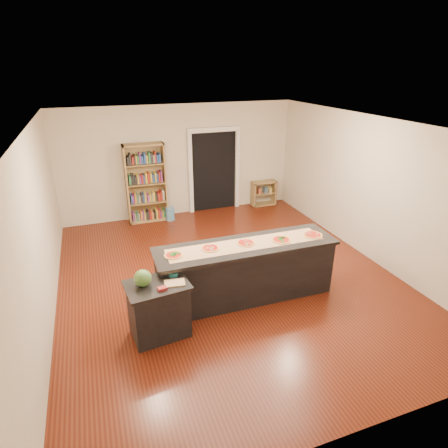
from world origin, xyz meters
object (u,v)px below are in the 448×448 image
object	(u,v)px
waste_bin	(170,214)
watermelon	(143,278)
kitchen_island	(246,271)
side_counter	(159,309)
bookshelf	(146,183)
low_shelf	(264,193)

from	to	relation	value
waste_bin	watermelon	world-z (taller)	watermelon
kitchen_island	watermelon	size ratio (longest dim) A/B	12.34
side_counter	waste_bin	bearing A→B (deg)	69.35
waste_bin	watermelon	bearing A→B (deg)	-106.60
bookshelf	waste_bin	bearing A→B (deg)	-19.13
side_counter	low_shelf	size ratio (longest dim) A/B	1.27
waste_bin	bookshelf	bearing A→B (deg)	160.87
side_counter	bookshelf	distance (m)	4.51
side_counter	bookshelf	bearing A→B (deg)	76.35
kitchen_island	low_shelf	bearing A→B (deg)	61.54
side_counter	low_shelf	world-z (taller)	side_counter
side_counter	watermelon	xyz separation A→B (m)	(-0.18, 0.02, 0.55)
low_shelf	waste_bin	xyz separation A→B (m)	(-2.71, -0.21, -0.18)
kitchen_island	low_shelf	distance (m)	4.58
kitchen_island	low_shelf	xyz separation A→B (m)	(2.24, 4.00, -0.16)
kitchen_island	watermelon	xyz separation A→B (m)	(-1.74, -0.44, 0.48)
low_shelf	waste_bin	size ratio (longest dim) A/B	2.09
bookshelf	watermelon	xyz separation A→B (m)	(-0.74, -4.42, 0.00)
kitchen_island	side_counter	size ratio (longest dim) A/B	3.47
kitchen_island	low_shelf	size ratio (longest dim) A/B	4.40
side_counter	watermelon	distance (m)	0.58
side_counter	bookshelf	world-z (taller)	bookshelf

